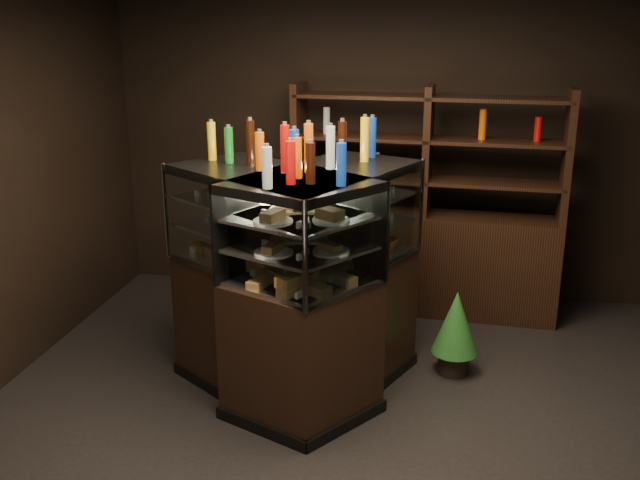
% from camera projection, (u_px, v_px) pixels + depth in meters
% --- Properties ---
extents(ground, '(5.00, 5.00, 0.00)m').
position_uv_depth(ground, '(347.00, 426.00, 4.61)').
color(ground, black).
rests_on(ground, ground).
extents(room_shell, '(5.02, 5.02, 3.01)m').
position_uv_depth(room_shell, '(351.00, 127.00, 4.04)').
color(room_shell, black).
rests_on(room_shell, ground).
extents(display_case, '(1.78, 1.63, 1.59)m').
position_uv_depth(display_case, '(299.00, 322.00, 4.91)').
color(display_case, black).
rests_on(display_case, ground).
extents(food_display, '(1.30, 1.28, 0.48)m').
position_uv_depth(food_display, '(298.00, 232.00, 4.71)').
color(food_display, '#B0863F').
rests_on(food_display, display_case).
extents(bottles_top, '(1.13, 1.14, 0.30)m').
position_uv_depth(bottles_top, '(297.00, 150.00, 4.56)').
color(bottles_top, silver).
rests_on(bottles_top, display_case).
extents(potted_conifer, '(0.34, 0.34, 0.73)m').
position_uv_depth(potted_conifer, '(456.00, 321.00, 5.19)').
color(potted_conifer, black).
rests_on(potted_conifer, ground).
extents(back_shelving, '(2.35, 0.57, 2.00)m').
position_uv_depth(back_shelving, '(423.00, 245.00, 6.30)').
color(back_shelving, black).
rests_on(back_shelving, ground).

